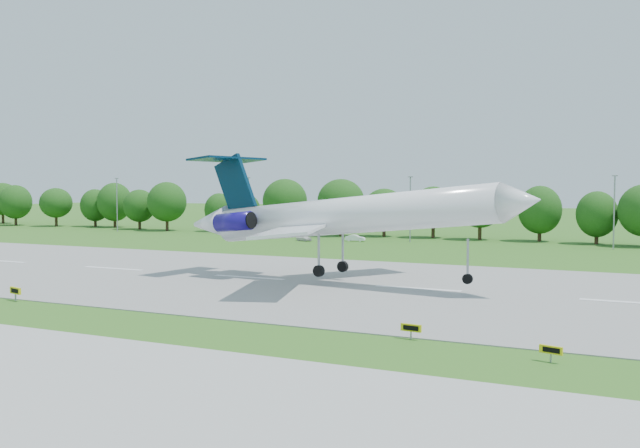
# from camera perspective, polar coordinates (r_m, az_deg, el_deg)

# --- Properties ---
(ground) EXTENTS (600.00, 600.00, 0.00)m
(ground) POSITION_cam_1_polar(r_m,az_deg,el_deg) (50.38, -1.09, -8.97)
(ground) COLOR #2E661B
(ground) RESTS_ON ground
(runway) EXTENTS (400.00, 45.00, 0.08)m
(runway) POSITION_cam_1_polar(r_m,az_deg,el_deg) (73.21, 7.83, -5.17)
(runway) COLOR gray
(runway) RESTS_ON ground
(taxiway) EXTENTS (400.00, 23.00, 0.08)m
(taxiway) POSITION_cam_1_polar(r_m,az_deg,el_deg) (35.77, -14.66, -14.08)
(taxiway) COLOR #ADADA8
(taxiway) RESTS_ON ground
(tree_line) EXTENTS (288.40, 8.40, 10.40)m
(tree_line) POSITION_cam_1_polar(r_m,az_deg,el_deg) (137.82, 16.48, 1.18)
(tree_line) COLOR #382314
(tree_line) RESTS_ON ground
(light_poles) EXTENTS (175.90, 0.25, 12.19)m
(light_poles) POSITION_cam_1_polar(r_m,az_deg,el_deg) (128.42, 14.65, 1.14)
(light_poles) COLOR gray
(light_poles) RESTS_ON ground
(airliner) EXTENTS (42.46, 30.56, 13.31)m
(airliner) POSITION_cam_1_polar(r_m,az_deg,el_deg) (76.31, 0.97, 0.70)
(airliner) COLOR white
(airliner) RESTS_ON ground
(taxi_sign_left) EXTENTS (1.76, 0.66, 1.25)m
(taxi_sign_left) POSITION_cam_1_polar(r_m,az_deg,el_deg) (70.92, -23.19, -4.94)
(taxi_sign_left) COLOR gray
(taxi_sign_left) RESTS_ON ground
(taxi_sign_centre) EXTENTS (1.52, 0.34, 1.06)m
(taxi_sign_centre) POSITION_cam_1_polar(r_m,az_deg,el_deg) (49.63, 7.29, -8.26)
(taxi_sign_centre) COLOR gray
(taxi_sign_centre) RESTS_ON ground
(taxi_sign_right) EXTENTS (1.41, 0.52, 1.00)m
(taxi_sign_right) POSITION_cam_1_polar(r_m,az_deg,el_deg) (45.23, 17.99, -9.57)
(taxi_sign_right) COLOR gray
(taxi_sign_right) RESTS_ON ground
(service_vehicle_a) EXTENTS (3.91, 2.05, 1.23)m
(service_vehicle_a) POSITION_cam_1_polar(r_m,az_deg,el_deg) (134.38, 2.84, -1.13)
(service_vehicle_a) COLOR white
(service_vehicle_a) RESTS_ON ground
(service_vehicle_b) EXTENTS (3.82, 2.80, 1.21)m
(service_vehicle_b) POSITION_cam_1_polar(r_m,az_deg,el_deg) (134.71, -1.30, -1.12)
(service_vehicle_b) COLOR silver
(service_vehicle_b) RESTS_ON ground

